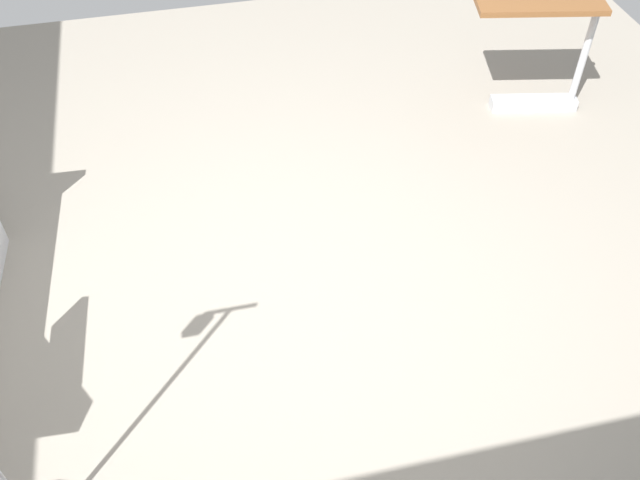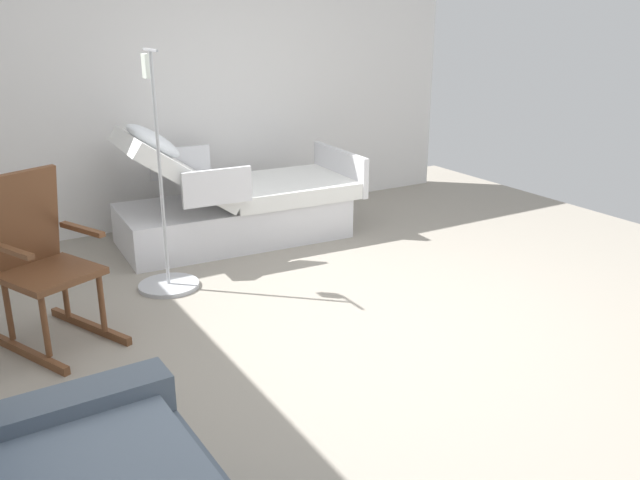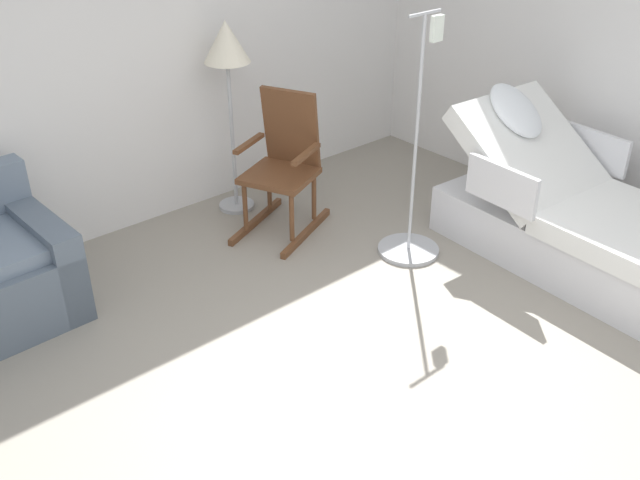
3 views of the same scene
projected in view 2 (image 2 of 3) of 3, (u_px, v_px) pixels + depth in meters
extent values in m
plane|color=gray|center=(371.00, 320.00, 4.35)|extent=(6.82, 6.82, 0.00)
cube|color=white|center=(203.00, 76.00, 6.17)|extent=(0.10, 5.43, 2.70)
cube|color=silver|center=(234.00, 221.00, 5.85)|extent=(0.98, 1.98, 0.35)
cube|color=white|center=(282.00, 187.00, 5.98)|extent=(0.97, 1.20, 0.14)
cube|color=white|center=(175.00, 169.00, 5.47)|extent=(0.96, 0.91, 0.65)
ellipsoid|color=white|center=(153.00, 141.00, 5.32)|extent=(0.37, 0.49, 0.39)
cube|color=silver|center=(217.00, 187.00, 5.15)|extent=(0.07, 0.56, 0.28)
cube|color=silver|center=(180.00, 163.00, 5.99)|extent=(0.07, 0.56, 0.28)
cube|color=silver|center=(340.00, 169.00, 6.21)|extent=(0.95, 0.10, 0.36)
cylinder|color=black|center=(155.00, 262.00, 5.24)|extent=(0.10, 0.10, 0.10)
cylinder|color=black|center=(134.00, 236.00, 5.84)|extent=(0.10, 0.10, 0.10)
cylinder|color=black|center=(333.00, 232.00, 5.94)|extent=(0.10, 0.10, 0.10)
cylinder|color=black|center=(297.00, 212.00, 6.54)|extent=(0.10, 0.10, 0.10)
cube|color=slate|center=(92.00, 473.00, 2.16)|extent=(0.69, 0.67, 0.10)
cube|color=slate|center=(62.00, 468.00, 2.47)|extent=(0.21, 0.86, 0.60)
cube|color=brown|center=(28.00, 353.00, 3.88)|extent=(0.71, 0.35, 0.05)
cube|color=brown|center=(90.00, 326.00, 4.22)|extent=(0.71, 0.35, 0.05)
cylinder|color=brown|center=(101.00, 302.00, 4.03)|extent=(0.04, 0.04, 0.40)
cylinder|color=brown|center=(45.00, 324.00, 3.73)|extent=(0.04, 0.04, 0.40)
cylinder|color=brown|center=(65.00, 288.00, 4.23)|extent=(0.04, 0.04, 0.40)
cylinder|color=brown|center=(8.00, 309.00, 3.93)|extent=(0.04, 0.04, 0.40)
cube|color=brown|center=(51.00, 274.00, 3.91)|extent=(0.62, 0.63, 0.04)
cube|color=brown|center=(24.00, 220.00, 3.92)|extent=(0.29, 0.44, 0.60)
cube|color=brown|center=(82.00, 229.00, 4.01)|extent=(0.37, 0.20, 0.03)
cube|color=brown|center=(11.00, 250.00, 3.65)|extent=(0.37, 0.20, 0.03)
cylinder|color=#B2B5BA|center=(169.00, 285.00, 4.87)|extent=(0.44, 0.44, 0.03)
cylinder|color=#B2B5BA|center=(160.00, 173.00, 4.60)|extent=(0.02, 0.02, 1.65)
cube|color=#B2B5BA|center=(150.00, 50.00, 4.33)|extent=(0.28, 0.02, 0.02)
cube|color=white|center=(146.00, 66.00, 4.47)|extent=(0.09, 0.04, 0.16)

